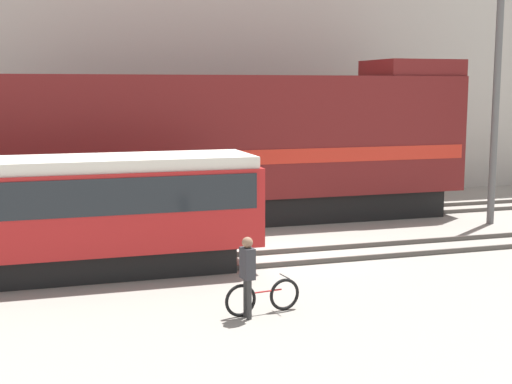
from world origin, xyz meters
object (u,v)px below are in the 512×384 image
at_px(freight_locomotive, 235,147).
at_px(streetcar, 31,211).
at_px(person, 247,269).
at_px(bicycle, 263,297).
at_px(utility_pole_left, 496,96).

xyz_separation_m(freight_locomotive, streetcar, (-6.90, -5.78, -0.98)).
distance_m(freight_locomotive, streetcar, 9.05).
height_order(freight_locomotive, person, freight_locomotive).
distance_m(bicycle, utility_pole_left, 13.63).
xyz_separation_m(streetcar, person, (4.27, -4.56, -0.68)).
bearing_deg(person, bicycle, 26.96).
bearing_deg(freight_locomotive, streetcar, -140.07).
distance_m(streetcar, bicycle, 6.53).
xyz_separation_m(freight_locomotive, utility_pole_left, (8.56, -2.89, 1.77)).
height_order(streetcar, utility_pole_left, utility_pole_left).
bearing_deg(streetcar, utility_pole_left, 10.58).
relative_size(bicycle, utility_pole_left, 0.19).
height_order(streetcar, person, streetcar).
relative_size(bicycle, person, 1.00).
bearing_deg(streetcar, person, -46.90).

